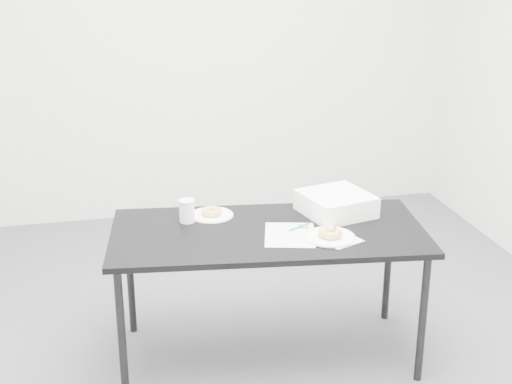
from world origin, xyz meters
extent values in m
plane|color=#45464A|center=(0.00, 0.00, 0.00)|extent=(4.00, 4.00, 0.00)
cube|color=white|center=(0.00, 2.00, 1.35)|extent=(4.00, 0.02, 2.70)
cube|color=black|center=(0.12, -0.07, 0.67)|extent=(1.58, 0.88, 0.03)
cylinder|color=black|center=(-0.61, -0.28, 0.33)|extent=(0.04, 0.04, 0.66)
cylinder|color=black|center=(-0.54, 0.30, 0.33)|extent=(0.04, 0.04, 0.66)
cylinder|color=black|center=(0.77, -0.45, 0.33)|extent=(0.04, 0.04, 0.66)
cylinder|color=black|center=(0.84, 0.14, 0.33)|extent=(0.04, 0.04, 0.66)
cube|color=white|center=(0.20, -0.15, 0.69)|extent=(0.30, 0.34, 0.00)
cube|color=green|center=(0.29, -0.07, 0.69)|extent=(0.06, 0.06, 0.00)
cylinder|color=#0C8C63|center=(0.27, -0.08, 0.69)|extent=(0.13, 0.07, 0.01)
cube|color=white|center=(0.41, -0.26, 0.69)|extent=(0.22, 0.22, 0.00)
cylinder|color=white|center=(0.38, -0.23, 0.69)|extent=(0.24, 0.24, 0.01)
torus|color=#BF873C|center=(0.38, -0.23, 0.72)|extent=(0.14, 0.14, 0.04)
cylinder|color=white|center=(-0.12, 0.17, 0.69)|extent=(0.22, 0.22, 0.01)
torus|color=#BF873C|center=(-0.12, 0.17, 0.71)|extent=(0.12, 0.12, 0.03)
cylinder|color=white|center=(-0.25, 0.12, 0.74)|extent=(0.08, 0.08, 0.11)
cylinder|color=white|center=(0.40, 0.03, 0.69)|extent=(0.08, 0.08, 0.01)
cube|color=white|center=(0.50, 0.07, 0.74)|extent=(0.39, 0.39, 0.11)
camera|label=1|loc=(-0.62, -3.14, 2.02)|focal=50.00mm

